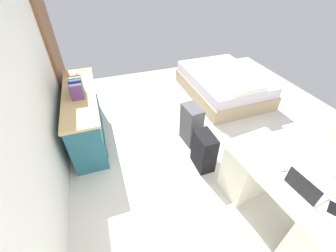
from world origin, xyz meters
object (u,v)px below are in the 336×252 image
at_px(credenza, 85,115).
at_px(bed, 223,84).
at_px(cell_phone_near_laptop, 333,208).
at_px(suitcase_black, 204,151).
at_px(desk, 283,200).
at_px(office_chair, 328,162).
at_px(figurine_small, 77,76).
at_px(suitcase_spare_grey, 191,125).
at_px(computer_mouse, 283,168).
at_px(laptop, 305,188).

bearing_deg(credenza, bed, -80.73).
bearing_deg(cell_phone_near_laptop, suitcase_black, -10.70).
distance_m(desk, cell_phone_near_laptop, 0.50).
relative_size(office_chair, figurine_small, 8.55).
bearing_deg(credenza, cell_phone_near_laptop, -142.74).
xyz_separation_m(desk, cell_phone_near_laptop, (-0.35, -0.07, 0.36)).
bearing_deg(suitcase_spare_grey, figurine_small, 46.83).
bearing_deg(computer_mouse, office_chair, -90.15).
relative_size(bed, laptop, 5.78).
xyz_separation_m(suitcase_spare_grey, figurine_small, (1.18, 1.55, 0.53)).
bearing_deg(office_chair, bed, -0.27).
bearing_deg(suitcase_black, bed, -37.65).
bearing_deg(suitcase_spare_grey, suitcase_black, 169.31).
bearing_deg(suitcase_spare_grey, laptop, -175.02).
relative_size(credenza, cell_phone_near_laptop, 13.24).
relative_size(suitcase_black, laptop, 1.70).
relative_size(office_chair, bed, 0.49).
relative_size(bed, suitcase_spare_grey, 2.96).
xyz_separation_m(suitcase_spare_grey, laptop, (-1.69, -0.32, 0.47)).
xyz_separation_m(cell_phone_near_laptop, figurine_small, (3.09, 1.98, 0.11)).
height_order(credenza, suitcase_black, credenza).
height_order(office_chair, computer_mouse, office_chair).
bearing_deg(desk, bed, -18.04).
height_order(office_chair, laptop, laptop).
bearing_deg(office_chair, credenza, 53.90).
relative_size(office_chair, credenza, 0.52).
height_order(bed, suitcase_black, bed).
bearing_deg(laptop, desk, -17.38).
xyz_separation_m(office_chair, bed, (2.49, -0.01, -0.18)).
bearing_deg(figurine_small, suitcase_spare_grey, -127.33).
xyz_separation_m(laptop, figurine_small, (2.87, 1.87, 0.06)).
xyz_separation_m(desk, suitcase_spare_grey, (1.56, 0.36, -0.06)).
bearing_deg(bed, figurine_small, 89.38).
distance_m(suitcase_black, computer_mouse, 1.07).
bearing_deg(laptop, credenza, 38.11).
xyz_separation_m(bed, computer_mouse, (-2.58, 0.91, 0.51)).
bearing_deg(figurine_small, office_chair, -132.10).
distance_m(bed, computer_mouse, 2.78).
bearing_deg(suitcase_black, suitcase_spare_grey, -5.19).
relative_size(desk, figurine_small, 13.65).
height_order(credenza, computer_mouse, credenza).
xyz_separation_m(computer_mouse, figurine_small, (2.61, 1.89, 0.10)).
bearing_deg(credenza, figurine_small, 0.18).
relative_size(credenza, laptop, 5.43).
height_order(desk, suitcase_black, desk).
height_order(desk, suitcase_spare_grey, desk).
height_order(desk, bed, desk).
xyz_separation_m(desk, bed, (2.71, -0.88, -0.14)).
bearing_deg(suitcase_black, credenza, 50.09).
distance_m(office_chair, suitcase_spare_grey, 1.82).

